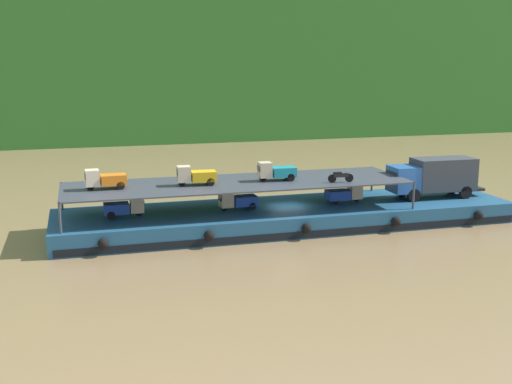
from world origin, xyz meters
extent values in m
plane|color=olive|center=(0.00, 0.00, 0.00)|extent=(400.00, 400.00, 0.00)
cube|color=#286023|center=(0.00, 64.71, 18.84)|extent=(126.31, 33.58, 37.68)
cube|color=navy|center=(0.00, 0.00, 0.75)|extent=(33.88, 7.73, 1.50)
cube|color=black|center=(0.00, -3.88, 0.35)|extent=(33.20, 0.06, 0.50)
sphere|color=black|center=(-13.55, -4.07, 0.85)|extent=(0.68, 0.68, 0.68)
sphere|color=black|center=(-6.78, -4.07, 0.85)|extent=(0.68, 0.68, 0.68)
sphere|color=black|center=(0.00, -4.07, 0.85)|extent=(0.68, 0.68, 0.68)
sphere|color=black|center=(6.78, -4.07, 0.85)|extent=(0.68, 0.68, 0.68)
sphere|color=black|center=(13.55, -4.07, 0.85)|extent=(0.68, 0.68, 0.68)
cube|color=#285BA3|center=(9.34, -0.24, 3.10)|extent=(2.05, 2.23, 2.00)
cube|color=#192833|center=(8.31, -0.21, 3.45)|extent=(0.10, 1.84, 0.60)
cube|color=#33383D|center=(12.74, -0.32, 3.35)|extent=(4.85, 2.41, 2.50)
cube|color=black|center=(12.74, -0.32, 2.05)|extent=(6.83, 1.54, 0.20)
cylinder|color=black|center=(9.76, 0.76, 2.00)|extent=(1.01, 0.30, 1.00)
cylinder|color=black|center=(9.72, -1.26, 2.00)|extent=(1.01, 0.30, 1.00)
cylinder|color=black|center=(14.20, 0.66, 2.00)|extent=(1.01, 0.30, 1.00)
cylinder|color=black|center=(14.15, -1.36, 2.00)|extent=(1.01, 0.30, 1.00)
cylinder|color=#383D47|center=(8.46, 3.38, 2.50)|extent=(0.16, 0.16, 2.00)
cylinder|color=#383D47|center=(8.46, -3.38, 2.50)|extent=(0.16, 0.16, 2.00)
cylinder|color=#383D47|center=(-16.06, 3.38, 2.50)|extent=(0.16, 0.16, 2.00)
cylinder|color=#383D47|center=(-16.06, -3.38, 2.50)|extent=(0.16, 0.16, 2.00)
cube|color=#383D47|center=(-3.80, 0.00, 3.45)|extent=(24.68, 6.93, 0.10)
cube|color=#1E47B7|center=(-12.43, -0.01, 2.13)|extent=(1.71, 1.21, 0.70)
cube|color=beige|center=(-11.03, -0.01, 2.33)|extent=(0.90, 1.00, 1.10)
cube|color=#19232D|center=(-10.56, 0.00, 2.44)|extent=(0.04, 0.85, 0.38)
cylinder|color=black|center=(-10.88, -0.01, 1.78)|extent=(0.56, 0.14, 0.56)
cylinder|color=black|center=(-12.83, -0.54, 1.78)|extent=(0.56, 0.14, 0.56)
cylinder|color=black|center=(-12.83, 0.52, 1.78)|extent=(0.56, 0.14, 0.56)
cube|color=#1E47B7|center=(-3.31, -0.04, 2.13)|extent=(1.77, 1.30, 0.70)
cube|color=beige|center=(-4.70, -0.13, 2.33)|extent=(0.96, 1.05, 1.10)
cube|color=#19232D|center=(-5.17, -0.15, 2.44)|extent=(0.09, 0.85, 0.38)
cylinder|color=black|center=(-4.85, -0.13, 1.78)|extent=(0.57, 0.17, 0.56)
cylinder|color=black|center=(-2.94, 0.51, 1.78)|extent=(0.57, 0.17, 0.56)
cylinder|color=black|center=(-2.88, -0.55, 1.78)|extent=(0.57, 0.17, 0.56)
cube|color=#1E47B7|center=(3.96, -0.06, 2.13)|extent=(1.71, 1.21, 0.70)
cube|color=#C6B793|center=(5.36, -0.06, 2.33)|extent=(0.90, 1.00, 1.10)
cube|color=#19232D|center=(5.83, -0.06, 2.44)|extent=(0.04, 0.85, 0.38)
cylinder|color=black|center=(5.51, -0.06, 1.78)|extent=(0.56, 0.14, 0.56)
cylinder|color=black|center=(3.56, -0.58, 1.78)|extent=(0.56, 0.14, 0.56)
cylinder|color=black|center=(3.56, 0.48, 1.78)|extent=(0.56, 0.14, 0.56)
cube|color=orange|center=(-12.52, 0.10, 4.13)|extent=(1.76, 1.28, 0.70)
cube|color=beige|center=(-13.92, 0.03, 4.33)|extent=(0.95, 1.04, 1.10)
cube|color=#19232D|center=(-14.39, 0.00, 4.44)|extent=(0.08, 0.85, 0.38)
cylinder|color=black|center=(-14.07, 0.02, 3.78)|extent=(0.57, 0.17, 0.56)
cylinder|color=black|center=(-12.15, 0.65, 3.78)|extent=(0.57, 0.17, 0.56)
cylinder|color=black|center=(-12.10, -0.41, 3.78)|extent=(0.57, 0.17, 0.56)
cube|color=gold|center=(-6.34, -0.28, 4.13)|extent=(1.77, 1.30, 0.70)
cube|color=beige|center=(-7.73, -0.20, 4.33)|extent=(0.96, 1.05, 1.10)
cube|color=#19232D|center=(-8.20, -0.17, 4.44)|extent=(0.09, 0.85, 0.38)
cylinder|color=black|center=(-7.88, -0.19, 3.78)|extent=(0.57, 0.17, 0.56)
cylinder|color=black|center=(-5.91, 0.22, 3.78)|extent=(0.57, 0.17, 0.56)
cylinder|color=black|center=(-5.97, -0.84, 3.78)|extent=(0.57, 0.17, 0.56)
cube|color=teal|center=(-0.40, -0.19, 4.13)|extent=(1.76, 1.28, 0.70)
cube|color=#C6B793|center=(-1.80, -0.12, 4.33)|extent=(0.95, 1.04, 1.10)
cube|color=#19232D|center=(-2.27, -0.09, 4.44)|extent=(0.08, 0.85, 0.38)
cylinder|color=black|center=(-1.95, -0.11, 3.78)|extent=(0.57, 0.17, 0.56)
cylinder|color=black|center=(0.02, 0.32, 3.78)|extent=(0.57, 0.17, 0.56)
cylinder|color=black|center=(-0.03, -0.73, 3.78)|extent=(0.57, 0.17, 0.56)
cylinder|color=black|center=(3.94, -2.12, 3.80)|extent=(0.61, 0.14, 0.60)
cylinder|color=black|center=(2.64, -2.04, 3.80)|extent=(0.61, 0.14, 0.60)
cube|color=black|center=(3.29, -2.08, 4.02)|extent=(1.11, 0.27, 0.28)
cube|color=black|center=(3.04, -2.06, 4.20)|extent=(0.61, 0.24, 0.12)
cylinder|color=#B2B2B7|center=(3.84, -2.11, 4.35)|extent=(0.08, 0.55, 0.04)
camera|label=1|loc=(-14.76, -43.47, 12.19)|focal=44.59mm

